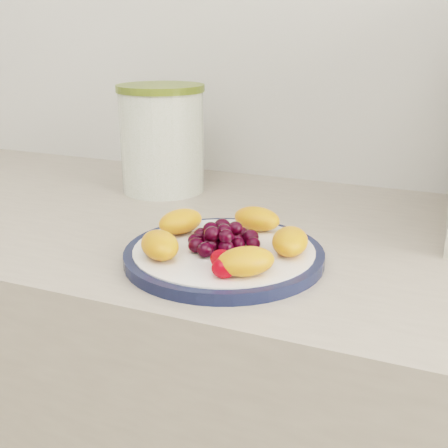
% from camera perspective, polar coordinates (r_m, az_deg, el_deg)
% --- Properties ---
extents(plate_rim, '(0.26, 0.26, 0.01)m').
position_cam_1_polar(plate_rim, '(0.72, 0.00, -3.19)').
color(plate_rim, '#131A37').
rests_on(plate_rim, counter).
extents(plate_face, '(0.23, 0.23, 0.02)m').
position_cam_1_polar(plate_face, '(0.72, 0.00, -3.11)').
color(plate_face, white).
rests_on(plate_face, counter).
extents(canister, '(0.15, 0.15, 0.18)m').
position_cam_1_polar(canister, '(1.03, -6.29, 8.26)').
color(canister, '#4C6622').
rests_on(canister, counter).
extents(canister_lid, '(0.16, 0.16, 0.01)m').
position_cam_1_polar(canister_lid, '(1.01, -6.49, 13.56)').
color(canister_lid, '#5C6924').
rests_on(canister_lid, canister).
extents(fruit_plate, '(0.22, 0.21, 0.03)m').
position_cam_1_polar(fruit_plate, '(0.71, 0.13, -1.45)').
color(fruit_plate, orange).
rests_on(fruit_plate, plate_face).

